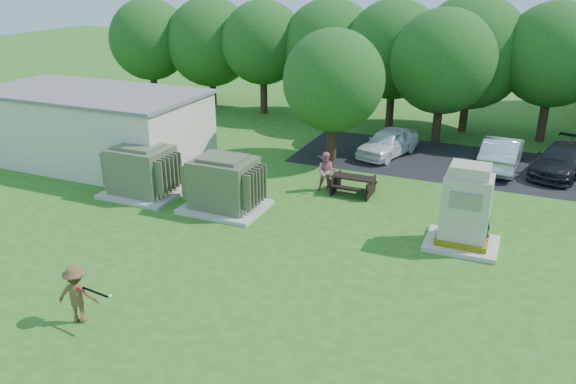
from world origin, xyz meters
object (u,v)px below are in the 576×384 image
at_px(picnic_table, 353,183).
at_px(batter, 77,294).
at_px(transformer_left, 142,171).
at_px(generator_cabinet, 465,211).
at_px(person_by_generator, 481,228).
at_px(person_at_picnic, 327,172).
at_px(car_white, 388,142).
at_px(car_dark, 562,159).
at_px(car_silver_a, 502,153).
at_px(transformer_right, 224,185).

height_order(picnic_table, batter, batter).
height_order(transformer_left, generator_cabinet, generator_cabinet).
bearing_deg(generator_cabinet, person_by_generator, -1.89).
xyz_separation_m(person_at_picnic, car_white, (1.14, 5.60, -0.16)).
bearing_deg(picnic_table, car_dark, 37.41).
bearing_deg(person_by_generator, car_dark, -109.22).
height_order(transformer_left, car_white, transformer_left).
relative_size(picnic_table, car_silver_a, 0.39).
distance_m(generator_cabinet, car_dark, 9.45).
distance_m(transformer_left, batter, 8.73).
bearing_deg(generator_cabinet, car_white, 118.36).
height_order(generator_cabinet, car_silver_a, generator_cabinet).
relative_size(transformer_left, batter, 1.89).
distance_m(transformer_right, generator_cabinet, 8.60).
xyz_separation_m(transformer_left, batter, (3.86, -7.83, -0.18)).
distance_m(generator_cabinet, car_silver_a, 8.66).
bearing_deg(car_silver_a, person_by_generator, 93.02).
relative_size(transformer_right, car_dark, 0.66).
distance_m(person_at_picnic, car_white, 5.72).
height_order(batter, car_white, batter).
xyz_separation_m(transformer_right, person_at_picnic, (2.90, 3.21, -0.15)).
height_order(picnic_table, person_by_generator, person_by_generator).
bearing_deg(car_white, picnic_table, -74.20).
height_order(transformer_left, car_silver_a, transformer_left).
bearing_deg(person_at_picnic, transformer_left, -172.43).
height_order(person_by_generator, car_silver_a, person_by_generator).
bearing_deg(person_at_picnic, car_white, 60.16).
relative_size(person_by_generator, person_at_picnic, 0.90).
bearing_deg(transformer_left, person_at_picnic, 25.89).
relative_size(picnic_table, car_white, 0.44).
height_order(transformer_right, person_at_picnic, transformer_right).
relative_size(transformer_right, person_at_picnic, 1.82).
relative_size(transformer_left, person_by_generator, 2.02).
bearing_deg(car_dark, car_white, -160.43).
relative_size(person_at_picnic, car_white, 0.42).
bearing_deg(transformer_left, car_white, 48.67).
bearing_deg(car_silver_a, person_at_picnic, 46.05).
relative_size(picnic_table, car_dark, 0.37).
height_order(generator_cabinet, person_at_picnic, generator_cabinet).
bearing_deg(car_dark, generator_cabinet, -93.19).
bearing_deg(car_silver_a, transformer_left, 38.29).
distance_m(transformer_left, person_at_picnic, 7.34).
bearing_deg(person_by_generator, transformer_left, -1.68).
bearing_deg(car_dark, person_at_picnic, -129.33).
bearing_deg(car_dark, transformer_left, -132.92).
relative_size(transformer_left, car_silver_a, 0.68).
height_order(person_at_picnic, car_dark, person_at_picnic).
xyz_separation_m(picnic_table, car_dark, (7.72, 5.90, 0.21)).
height_order(transformer_left, transformer_right, same).
bearing_deg(generator_cabinet, car_dark, 70.85).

